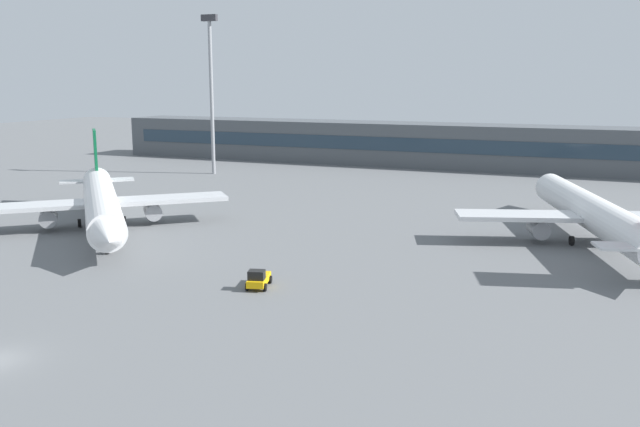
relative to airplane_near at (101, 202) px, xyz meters
The scene contains 6 objects.
ground_plane 21.11m from the airplane_near, 14.97° to the left, with size 400.00×400.00×0.00m, color slate.
terminal_building 78.85m from the airplane_near, 75.21° to the left, with size 139.53×12.13×9.00m.
airplane_near is the anchor object (origin of this frame).
airplane_mid 57.57m from the airplane_near, 16.57° to the left, with size 30.31×42.45×10.82m.
baggage_tug_yellow 31.91m from the airplane_near, 25.79° to the right, with size 2.57×3.87×1.75m.
floodlight_tower_west 52.61m from the airplane_near, 105.86° to the left, with size 3.20×0.80×29.99m.
Camera 1 is at (35.46, -30.17, 17.97)m, focal length 38.12 mm.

